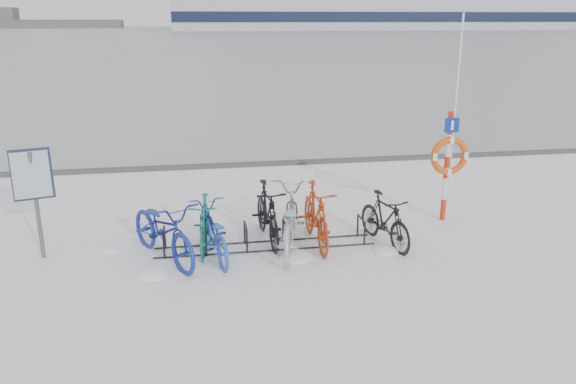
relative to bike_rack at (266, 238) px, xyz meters
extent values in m
plane|color=white|center=(0.00, 0.00, -0.18)|extent=(900.00, 900.00, 0.00)
cube|color=#929DA5|center=(0.00, 155.00, -0.17)|extent=(400.00, 298.00, 0.02)
cube|color=#3F3F42|center=(0.00, 5.90, -0.13)|extent=(400.00, 0.25, 0.10)
cylinder|color=black|center=(-1.80, -0.22, 0.04)|extent=(0.04, 0.04, 0.44)
cylinder|color=black|center=(-1.80, 0.22, 0.04)|extent=(0.04, 0.04, 0.44)
cylinder|color=black|center=(-1.80, 0.00, 0.26)|extent=(0.04, 0.44, 0.04)
cylinder|color=black|center=(-1.08, -0.22, 0.04)|extent=(0.04, 0.04, 0.44)
cylinder|color=black|center=(-1.08, 0.22, 0.04)|extent=(0.04, 0.04, 0.44)
cylinder|color=black|center=(-1.08, 0.00, 0.26)|extent=(0.04, 0.44, 0.04)
cylinder|color=black|center=(-0.36, -0.22, 0.04)|extent=(0.04, 0.04, 0.44)
cylinder|color=black|center=(-0.36, 0.22, 0.04)|extent=(0.04, 0.04, 0.44)
cylinder|color=black|center=(-0.36, 0.00, 0.26)|extent=(0.04, 0.44, 0.04)
cylinder|color=black|center=(0.36, -0.22, 0.04)|extent=(0.04, 0.04, 0.44)
cylinder|color=black|center=(0.36, 0.22, 0.04)|extent=(0.04, 0.04, 0.44)
cylinder|color=black|center=(0.36, 0.00, 0.26)|extent=(0.04, 0.44, 0.04)
cylinder|color=black|center=(1.08, -0.22, 0.04)|extent=(0.04, 0.04, 0.44)
cylinder|color=black|center=(1.08, 0.22, 0.04)|extent=(0.04, 0.04, 0.44)
cylinder|color=black|center=(1.08, 0.00, 0.26)|extent=(0.04, 0.44, 0.04)
cylinder|color=black|center=(1.80, -0.22, 0.04)|extent=(0.04, 0.04, 0.44)
cylinder|color=black|center=(1.80, 0.22, 0.04)|extent=(0.04, 0.04, 0.44)
cylinder|color=black|center=(1.80, 0.00, 0.26)|extent=(0.04, 0.44, 0.04)
cylinder|color=black|center=(0.00, -0.22, -0.16)|extent=(4.00, 0.03, 0.03)
cylinder|color=black|center=(0.00, 0.22, -0.16)|extent=(4.00, 0.03, 0.03)
cylinder|color=#595B5E|center=(-3.89, 0.20, 0.76)|extent=(0.07, 0.07, 1.88)
cube|color=black|center=(-3.89, 0.17, 1.33)|extent=(0.69, 0.41, 0.85)
cube|color=#8C99AD|center=(-3.89, 0.13, 1.33)|extent=(0.61, 0.32, 0.76)
cylinder|color=red|center=(3.80, 0.82, 0.04)|extent=(0.10, 0.10, 0.45)
cylinder|color=silver|center=(3.80, 0.82, 0.49)|extent=(0.10, 0.10, 0.45)
cylinder|color=red|center=(3.80, 0.82, 0.95)|extent=(0.10, 0.10, 0.45)
cylinder|color=silver|center=(3.80, 0.82, 1.40)|extent=(0.10, 0.10, 0.45)
cylinder|color=red|center=(3.80, 0.82, 1.85)|extent=(0.10, 0.10, 0.45)
torus|color=#CD4913|center=(3.80, 0.73, 1.20)|extent=(0.79, 0.13, 0.79)
cube|color=navy|center=(3.80, 0.74, 1.81)|extent=(0.29, 0.03, 0.29)
cylinder|color=silver|center=(3.90, 0.87, 1.87)|extent=(0.04, 0.04, 4.09)
cube|color=silver|center=(71.78, 197.49, 6.53)|extent=(156.47, 29.06, 13.41)
cube|color=#111933|center=(71.78, 182.91, 4.29)|extent=(156.47, 0.30, 3.35)
cube|color=#111933|center=(71.78, 212.08, 4.29)|extent=(156.47, 0.30, 3.35)
imported|color=navy|center=(-1.79, -0.22, 0.39)|extent=(1.71, 2.27, 1.14)
imported|color=#12635D|center=(-1.08, 0.12, 0.31)|extent=(0.64, 1.69, 0.99)
imported|color=#294DB2|center=(-0.94, -0.24, 0.30)|extent=(0.96, 1.90, 0.95)
imported|color=black|center=(0.08, 0.34, 0.38)|extent=(0.66, 1.90, 1.12)
imported|color=#9FA3A6|center=(0.41, -0.15, 0.40)|extent=(1.25, 2.35, 1.17)
imported|color=#9F3311|center=(0.94, 0.03, 0.40)|extent=(0.55, 1.93, 1.16)
imported|color=black|center=(2.19, -0.19, 0.31)|extent=(0.84, 1.71, 0.99)
ellipsoid|color=white|center=(-2.75, 0.31, -0.18)|extent=(0.41, 0.41, 0.14)
ellipsoid|color=white|center=(1.36, 0.64, -0.18)|extent=(0.42, 0.42, 0.15)
ellipsoid|color=white|center=(-1.96, -0.82, -0.18)|extent=(0.58, 0.58, 0.20)
ellipsoid|color=white|center=(0.47, -0.57, -0.18)|extent=(0.59, 0.59, 0.21)
ellipsoid|color=white|center=(-1.09, 0.56, -0.18)|extent=(0.38, 0.38, 0.13)
ellipsoid|color=white|center=(0.46, 0.81, -0.18)|extent=(0.32, 0.32, 0.11)
ellipsoid|color=white|center=(2.70, 0.26, -0.18)|extent=(0.48, 0.48, 0.17)
ellipsoid|color=white|center=(2.10, -0.56, -0.18)|extent=(0.48, 0.48, 0.17)
camera|label=1|loc=(-1.20, -9.42, 3.81)|focal=35.00mm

